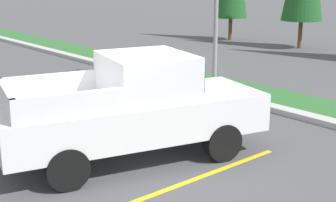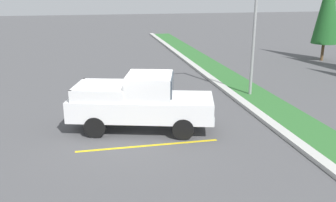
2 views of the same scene
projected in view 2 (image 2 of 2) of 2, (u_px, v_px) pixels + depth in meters
ground_plane at (139, 128)px, 13.80m from camera, size 120.00×120.00×0.00m
parking_line_near at (137, 115)px, 15.19m from camera, size 0.12×4.80×0.01m
parking_line_far at (148, 146)px, 12.29m from camera, size 0.12×4.80×0.01m
curb_strip at (263, 117)px, 14.75m from camera, size 56.00×0.40×0.15m
grass_median at (288, 116)px, 14.97m from camera, size 56.00×1.80×0.06m
pickup_truck_main at (143, 103)px, 13.43m from camera, size 3.19×5.53×2.10m
street_light at (252, 18)px, 16.90m from camera, size 0.24×1.49×6.32m
cypress_tree_leftmost at (329, 3)px, 25.32m from camera, size 1.79×1.79×6.88m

